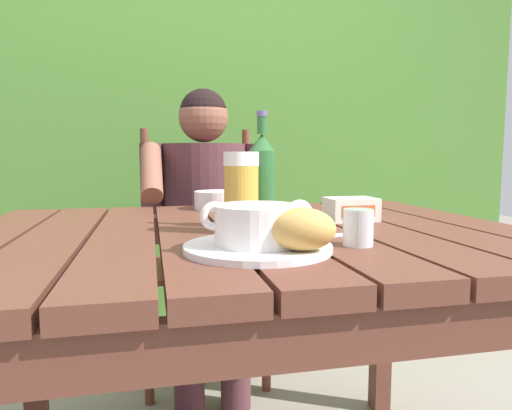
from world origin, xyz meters
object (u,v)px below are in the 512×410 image
beer_glass (241,192)px  beer_bottle (262,179)px  soup_bowl (258,224)px  person_eating (205,216)px  diner_bowl (218,200)px  table_knife (317,237)px  butter_tub (351,209)px  serving_plate (258,248)px  chair_near_diner (201,256)px  bread_roll (302,229)px  water_glass_small (358,227)px

beer_glass → beer_bottle: (0.06, 0.05, 0.02)m
soup_bowl → beer_bottle: beer_bottle is taller
person_eating → diner_bowl: (0.00, -0.34, 0.10)m
beer_bottle → table_knife: bearing=-65.1°
soup_bowl → diner_bowl: size_ratio=1.36×
butter_tub → table_knife: butter_tub is taller
serving_plate → beer_bottle: (0.07, 0.25, 0.11)m
soup_bowl → diner_bowl: bearing=88.0°
soup_bowl → beer_glass: size_ratio=1.16×
person_eating → butter_tub: (0.30, -0.67, 0.10)m
person_eating → soup_bowl: size_ratio=5.87×
beer_bottle → chair_near_diner: bearing=92.8°
bread_roll → diner_bowl: bread_roll is taller
soup_bowl → butter_tub: size_ratio=1.65×
water_glass_small → table_knife: bearing=121.7°
person_eating → butter_tub: 0.74m
serving_plate → diner_bowl: size_ratio=1.76×
water_glass_small → butter_tub: bearing=68.0°
chair_near_diner → beer_glass: (-0.01, -0.99, 0.36)m
person_eating → table_knife: size_ratio=7.44×
table_knife → person_eating: bearing=97.8°
table_knife → diner_bowl: (-0.12, 0.55, 0.02)m
beer_glass → diner_bowl: (0.01, 0.45, -0.06)m
soup_bowl → water_glass_small: size_ratio=2.95×
bread_roll → beer_bottle: (0.01, 0.31, 0.06)m
beer_bottle → butter_tub: 0.27m
beer_bottle → table_knife: beer_bottle is taller
chair_near_diner → soup_bowl: 1.23m
serving_plate → bread_roll: 0.10m
chair_near_diner → diner_bowl: (-0.00, -0.54, 0.29)m
soup_bowl → butter_tub: bearing=44.6°
bread_roll → beer_bottle: beer_bottle is taller
soup_bowl → beer_bottle: size_ratio=0.76×
serving_plate → water_glass_small: size_ratio=3.81×
serving_plate → person_eating: bearing=88.9°
soup_bowl → table_knife: 0.17m
diner_bowl → water_glass_small: bearing=-75.0°
water_glass_small → diner_bowl: size_ratio=0.46×
person_eating → beer_bottle: bearing=-86.2°
serving_plate → beer_glass: (0.01, 0.19, 0.08)m
chair_near_diner → table_knife: (0.12, -1.10, 0.27)m
beer_glass → diner_bowl: size_ratio=1.18×
table_knife → diner_bowl: diner_bowl is taller
diner_bowl → bread_roll: bearing=-87.1°
bread_roll → chair_near_diner: bearing=91.6°
soup_bowl → bread_roll: bearing=-49.4°
serving_plate → table_knife: bearing=31.1°
person_eating → bread_roll: person_eating is taller
person_eating → beer_glass: size_ratio=6.79×
chair_near_diner → diner_bowl: size_ratio=7.05×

